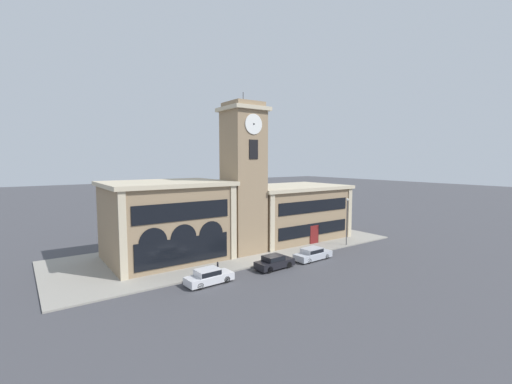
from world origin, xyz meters
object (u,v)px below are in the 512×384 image
object	(u,v)px
bollard	(218,267)
parked_car_near	(209,276)
parked_car_mid	(274,262)
parked_car_far	(313,254)
street_lamp	(347,215)

from	to	relation	value
bollard	parked_car_near	bearing A→B (deg)	-135.28
bollard	parked_car_mid	bearing A→B (deg)	-20.29
parked_car_far	bollard	distance (m)	11.31
parked_car_near	street_lamp	world-z (taller)	street_lamp
parked_car_near	street_lamp	size ratio (longest dim) A/B	0.73
parked_car_near	parked_car_mid	size ratio (longest dim) A/B	1.04
parked_car_near	bollard	size ratio (longest dim) A/B	4.26
parked_car_far	street_lamp	size ratio (longest dim) A/B	0.78
parked_car_far	street_lamp	xyz separation A→B (m)	(8.15, 1.97, 3.46)
street_lamp	parked_car_far	bearing A→B (deg)	-166.40
street_lamp	bollard	xyz separation A→B (m)	(-19.27, 0.08, -3.51)
parked_car_near	street_lamp	distance (m)	21.71
parked_car_near	bollard	distance (m)	2.92
parked_car_near	parked_car_far	bearing A→B (deg)	-2.85
parked_car_far	bollard	xyz separation A→B (m)	(-11.12, 2.06, -0.05)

